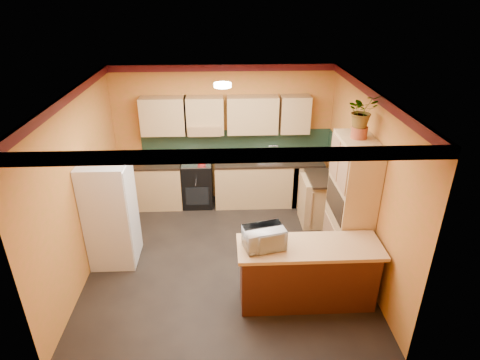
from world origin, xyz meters
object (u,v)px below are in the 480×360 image
at_px(breakfast_bar, 307,275).
at_px(microwave, 264,238).
at_px(base_cabinets_back, 229,183).
at_px(stove, 198,183).
at_px(pantry, 350,206).
at_px(fridge, 111,213).

distance_m(breakfast_bar, microwave, 0.87).
height_order(base_cabinets_back, breakfast_bar, same).
height_order(stove, microwave, microwave).
distance_m(stove, pantry, 3.20).
height_order(fridge, breakfast_bar, fridge).
bearing_deg(pantry, stove, 139.17).
bearing_deg(breakfast_bar, pantry, 46.48).
xyz_separation_m(pantry, breakfast_bar, (-0.75, -0.79, -0.61)).
height_order(stove, pantry, pantry).
bearing_deg(stove, microwave, -70.29).
bearing_deg(breakfast_bar, stove, 119.71).
bearing_deg(microwave, stove, 95.81).
distance_m(pantry, breakfast_bar, 1.25).
bearing_deg(stove, breakfast_bar, -60.29).
xyz_separation_m(base_cabinets_back, stove, (-0.62, -0.00, 0.02)).
xyz_separation_m(base_cabinets_back, pantry, (1.75, -2.06, 0.61)).
distance_m(fridge, pantry, 3.62).
bearing_deg(base_cabinets_back, fridge, -136.24).
height_order(pantry, microwave, pantry).
xyz_separation_m(breakfast_bar, microwave, (-0.60, 0.00, 0.63)).
bearing_deg(fridge, breakfast_bar, -20.80).
bearing_deg(breakfast_bar, base_cabinets_back, 109.35).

